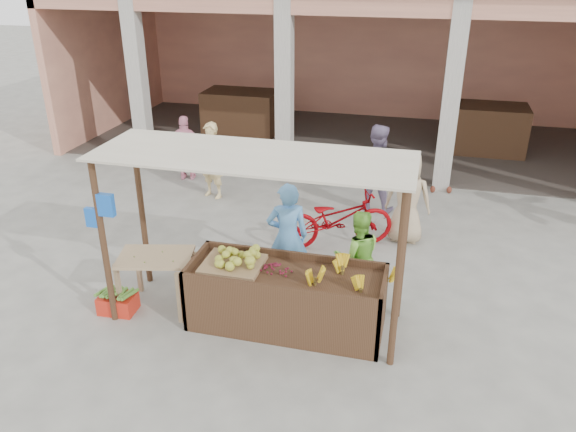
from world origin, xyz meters
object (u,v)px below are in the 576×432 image
(vendor_blue, at_px, (287,233))
(motorcycle, at_px, (337,218))
(red_crate, at_px, (118,303))
(fruit_stall, at_px, (286,300))
(vendor_green, at_px, (357,254))
(side_table, at_px, (156,265))

(vendor_blue, bearing_deg, motorcycle, -127.31)
(red_crate, relative_size, vendor_blue, 0.28)
(fruit_stall, bearing_deg, vendor_blue, 103.42)
(red_crate, bearing_deg, vendor_blue, 27.05)
(fruit_stall, distance_m, vendor_green, 1.26)
(red_crate, xyz_separation_m, motorcycle, (2.65, 2.73, 0.41))
(vendor_blue, bearing_deg, red_crate, 10.80)
(fruit_stall, distance_m, side_table, 1.90)
(vendor_green, bearing_deg, red_crate, 0.81)
(fruit_stall, height_order, vendor_blue, vendor_blue)
(side_table, distance_m, motorcycle, 3.25)
(side_table, height_order, motorcycle, motorcycle)
(red_crate, distance_m, motorcycle, 3.82)
(red_crate, bearing_deg, motorcycle, 42.97)
(red_crate, distance_m, vendor_blue, 2.61)
(red_crate, bearing_deg, vendor_green, 17.01)
(vendor_green, xyz_separation_m, motorcycle, (-0.56, 1.56, -0.20))
(vendor_blue, height_order, vendor_green, vendor_blue)
(red_crate, xyz_separation_m, vendor_blue, (2.16, 1.24, 0.77))
(side_table, xyz_separation_m, vendor_blue, (1.65, 0.97, 0.22))
(side_table, distance_m, vendor_blue, 1.92)
(side_table, distance_m, red_crate, 0.80)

